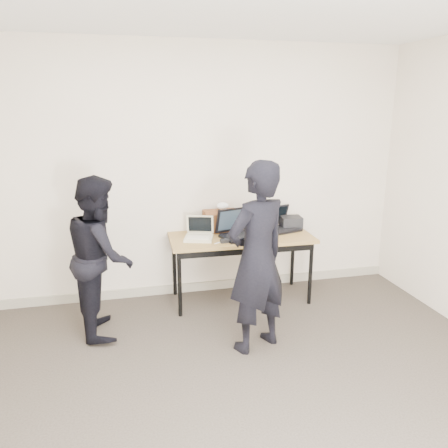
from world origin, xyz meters
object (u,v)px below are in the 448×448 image
object	(u,v)px
laptop_beige	(199,235)
person_typist	(257,258)
equipment_box	(291,222)
person_observer	(101,256)
laptop_right	(280,224)
laptop_center	(238,231)
leather_satchel	(220,220)
desk	(241,242)

from	to	relation	value
laptop_beige	person_typist	size ratio (longest dim) A/B	0.21
equipment_box	person_observer	world-z (taller)	person_observer
laptop_right	equipment_box	xyz separation A→B (m)	(0.15, 0.03, 0.01)
person_typist	person_observer	world-z (taller)	person_typist
laptop_beige	equipment_box	size ratio (longest dim) A/B	1.55
laptop_beige	equipment_box	world-z (taller)	laptop_beige
laptop_center	equipment_box	distance (m)	0.70
laptop_beige	leather_satchel	distance (m)	0.35
laptop_center	laptop_right	size ratio (longest dim) A/B	1.06
laptop_beige	equipment_box	distance (m)	1.09
laptop_right	leather_satchel	distance (m)	0.67
equipment_box	person_typist	distance (m)	1.38
person_typist	leather_satchel	bearing A→B (deg)	-111.95
laptop_right	equipment_box	world-z (taller)	laptop_right
laptop_right	leather_satchel	size ratio (longest dim) A/B	1.18
laptop_beige	person_typist	world-z (taller)	person_typist
laptop_center	leather_satchel	size ratio (longest dim) A/B	1.25
laptop_center	laptop_right	distance (m)	0.55
desk	person_typist	distance (m)	0.98
equipment_box	person_typist	xyz separation A→B (m)	(-0.76, -1.15, 0.04)
laptop_center	equipment_box	world-z (taller)	laptop_center
laptop_beige	laptop_center	xyz separation A→B (m)	(0.41, -0.01, 0.02)
person_observer	leather_satchel	bearing A→B (deg)	-69.30
equipment_box	laptop_beige	bearing A→B (deg)	-170.79
laptop_beige	leather_satchel	size ratio (longest dim) A/B	0.96
laptop_center	laptop_right	bearing A→B (deg)	1.39
desk	laptop_center	distance (m)	0.13
person_typist	laptop_beige	bearing A→B (deg)	-96.20
equipment_box	person_observer	distance (m)	2.12
laptop_center	leather_satchel	xyz separation A→B (m)	(-0.14, 0.23, 0.06)
laptop_center	person_observer	world-z (taller)	person_observer
leather_satchel	person_observer	distance (m)	1.37
laptop_beige	desk	bearing A→B (deg)	14.86
leather_satchel	equipment_box	distance (m)	0.81
laptop_beige	person_observer	size ratio (longest dim) A/B	0.24
laptop_right	laptop_beige	bearing A→B (deg)	171.70
desk	person_observer	size ratio (longest dim) A/B	1.03
laptop_beige	leather_satchel	world-z (taller)	leather_satchel
laptop_beige	laptop_center	distance (m)	0.41
laptop_right	equipment_box	distance (m)	0.15
leather_satchel	laptop_right	bearing A→B (deg)	-7.32
leather_satchel	equipment_box	bearing A→B (deg)	-3.83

